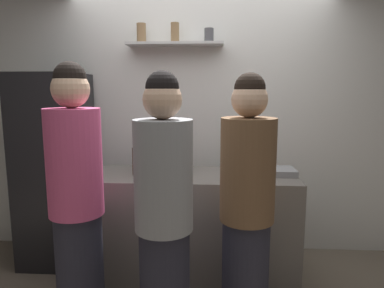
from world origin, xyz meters
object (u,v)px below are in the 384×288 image
object	(u,v)px
person_grey_hoodie	(164,221)
utensil_holder	(141,162)
refrigerator	(56,170)
wine_bottle_dark_glass	(184,158)
water_bottle_plastic	(169,159)
person_pink_top	(77,206)
person_brown_jacket	(247,213)
wine_bottle_amber_glass	(137,160)
baking_pan	(274,171)

from	to	relation	value
person_grey_hoodie	utensil_holder	bearing A→B (deg)	88.05
refrigerator	wine_bottle_dark_glass	world-z (taller)	refrigerator
utensil_holder	water_bottle_plastic	world-z (taller)	water_bottle_plastic
person_pink_top	person_brown_jacket	bearing A→B (deg)	-36.84
refrigerator	utensil_holder	distance (m)	0.86
wine_bottle_amber_glass	person_brown_jacket	size ratio (longest dim) A/B	0.19
wine_bottle_dark_glass	person_brown_jacket	xyz separation A→B (m)	(0.45, -0.73, -0.20)
wine_bottle_dark_glass	water_bottle_plastic	bearing A→B (deg)	-167.09
baking_pan	refrigerator	bearing A→B (deg)	171.78
wine_bottle_dark_glass	wine_bottle_amber_glass	xyz separation A→B (m)	(-0.38, -0.12, 0.00)
person_brown_jacket	water_bottle_plastic	bearing A→B (deg)	-73.83
person_pink_top	baking_pan	bearing A→B (deg)	-10.91
refrigerator	water_bottle_plastic	bearing A→B (deg)	-13.61
refrigerator	person_pink_top	xyz separation A→B (m)	(0.61, -1.01, 0.01)
person_grey_hoodie	water_bottle_plastic	bearing A→B (deg)	74.32
baking_pan	utensil_holder	world-z (taller)	utensil_holder
refrigerator	baking_pan	distance (m)	1.98
water_bottle_plastic	baking_pan	bearing A→B (deg)	-1.14
water_bottle_plastic	person_pink_top	bearing A→B (deg)	-123.64
baking_pan	wine_bottle_amber_glass	xyz separation A→B (m)	(-1.11, -0.07, 0.10)
baking_pan	wine_bottle_dark_glass	size ratio (longest dim) A/B	1.07
refrigerator	person_brown_jacket	bearing A→B (deg)	-29.99
refrigerator	wine_bottle_amber_glass	world-z (taller)	refrigerator
baking_pan	wine_bottle_amber_glass	bearing A→B (deg)	-176.37
wine_bottle_amber_glass	person_brown_jacket	world-z (taller)	person_brown_jacket
wine_bottle_dark_glass	person_brown_jacket	bearing A→B (deg)	-58.28
utensil_holder	person_brown_jacket	world-z (taller)	person_brown_jacket
person_brown_jacket	wine_bottle_amber_glass	bearing A→B (deg)	-59.78
water_bottle_plastic	person_brown_jacket	size ratio (longest dim) A/B	0.15
person_brown_jacket	person_pink_top	world-z (taller)	person_pink_top
wine_bottle_dark_glass	refrigerator	bearing A→B (deg)	169.03
wine_bottle_dark_glass	utensil_holder	bearing A→B (deg)	166.19
refrigerator	baking_pan	size ratio (longest dim) A/B	5.20
baking_pan	wine_bottle_dark_glass	bearing A→B (deg)	176.44
wine_bottle_amber_glass	person_pink_top	world-z (taller)	person_pink_top
refrigerator	person_grey_hoodie	bearing A→B (deg)	-44.18
wine_bottle_amber_glass	person_brown_jacket	distance (m)	1.05
wine_bottle_dark_glass	wine_bottle_amber_glass	bearing A→B (deg)	-162.84
water_bottle_plastic	person_brown_jacket	xyz separation A→B (m)	(0.58, -0.70, -0.20)
person_brown_jacket	person_pink_top	xyz separation A→B (m)	(-1.07, -0.04, 0.04)
wine_bottle_amber_glass	person_brown_jacket	xyz separation A→B (m)	(0.83, -0.61, -0.20)
wine_bottle_dark_glass	person_pink_top	xyz separation A→B (m)	(-0.62, -0.77, -0.16)
refrigerator	person_grey_hoodie	world-z (taller)	refrigerator
refrigerator	utensil_holder	world-z (taller)	refrigerator
utensil_holder	person_brown_jacket	distance (m)	1.19
utensil_holder	person_brown_jacket	xyz separation A→B (m)	(0.84, -0.83, -0.14)
wine_bottle_dark_glass	wine_bottle_amber_glass	size ratio (longest dim) A/B	0.97
person_brown_jacket	person_grey_hoodie	distance (m)	0.53
water_bottle_plastic	person_brown_jacket	bearing A→B (deg)	-50.58
baking_pan	utensil_holder	xyz separation A→B (m)	(-1.13, 0.14, 0.04)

